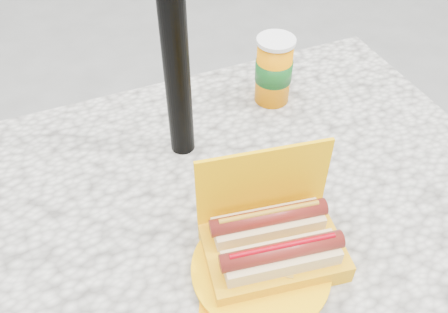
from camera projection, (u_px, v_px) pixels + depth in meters
name	position (u px, v px, depth m)	size (l,w,h in m)	color
picnic_table	(211.00, 233.00, 0.99)	(1.20, 0.80, 0.75)	beige
hotdog_box	(273.00, 242.00, 0.79)	(0.25, 0.19, 0.19)	#FFB400
fries_plate	(260.00, 272.00, 0.78)	(0.29, 0.33, 0.05)	#FF9F00
soda_cup	(274.00, 70.00, 1.07)	(0.09, 0.09, 0.16)	#FF8B00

